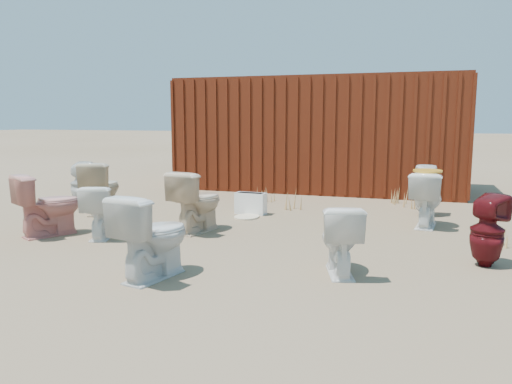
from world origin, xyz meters
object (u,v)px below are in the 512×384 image
(toilet_back_beige_left, at_px, (102,188))
(loose_tank, at_px, (251,203))
(toilet_front_a, at_px, (102,211))
(toilet_front_e, at_px, (340,239))
(toilet_back_a, at_px, (81,184))
(toilet_back_yellowlid, at_px, (426,199))
(toilet_front_c, at_px, (153,236))
(toilet_back_beige_right, at_px, (197,201))
(toilet_back_e, at_px, (426,191))
(shipping_container, at_px, (320,134))
(toilet_front_maroon, at_px, (487,231))
(toilet_front_pink, at_px, (49,205))

(toilet_back_beige_left, bearing_deg, loose_tank, -175.51)
(toilet_front_a, bearing_deg, toilet_front_e, 151.93)
(toilet_back_a, height_order, toilet_back_yellowlid, toilet_back_yellowlid)
(toilet_front_c, bearing_deg, toilet_back_beige_right, -65.31)
(toilet_back_yellowlid, height_order, toilet_back_e, toilet_back_e)
(toilet_front_c, relative_size, toilet_back_yellowlid, 1.06)
(toilet_front_a, relative_size, toilet_back_a, 0.89)
(shipping_container, xyz_separation_m, toilet_back_beige_right, (-0.77, -4.85, -0.78))
(toilet_front_c, relative_size, toilet_front_maroon, 1.10)
(toilet_back_a, bearing_deg, toilet_back_beige_right, 150.34)
(shipping_container, relative_size, toilet_back_beige_left, 7.03)
(toilet_back_beige_right, bearing_deg, toilet_front_a, 46.30)
(loose_tank, bearing_deg, toilet_back_yellowlid, 1.99)
(toilet_back_beige_right, distance_m, loose_tank, 1.48)
(toilet_front_e, bearing_deg, toilet_back_beige_right, -47.47)
(toilet_front_maroon, bearing_deg, toilet_front_a, 35.71)
(shipping_container, bearing_deg, toilet_back_yellowlid, -57.77)
(toilet_front_a, distance_m, toilet_back_e, 4.96)
(toilet_front_pink, distance_m, toilet_front_c, 2.50)
(toilet_front_maroon, height_order, toilet_back_yellowlid, toilet_back_yellowlid)
(toilet_front_e, bearing_deg, toilet_front_maroon, -169.29)
(toilet_back_a, height_order, loose_tank, toilet_back_a)
(toilet_front_c, distance_m, toilet_front_maroon, 3.45)
(toilet_front_pink, xyz_separation_m, toilet_back_beige_right, (1.78, 0.82, 0.01))
(toilet_front_e, height_order, toilet_back_beige_right, toilet_back_beige_right)
(toilet_back_a, relative_size, toilet_back_yellowlid, 0.98)
(toilet_front_c, distance_m, toilet_back_beige_left, 3.66)
(toilet_front_maroon, height_order, toilet_back_e, toilet_back_e)
(shipping_container, distance_m, toilet_back_beige_left, 5.05)
(shipping_container, relative_size, toilet_back_yellowlid, 7.56)
(toilet_back_beige_left, relative_size, toilet_back_beige_right, 1.01)
(toilet_front_c, xyz_separation_m, toilet_back_a, (-3.27, 3.22, -0.03))
(loose_tank, bearing_deg, toilet_back_a, -172.28)
(toilet_front_c, bearing_deg, shipping_container, -80.55)
(toilet_front_pink, distance_m, toilet_back_a, 2.31)
(toilet_front_a, xyz_separation_m, toilet_front_maroon, (4.62, 0.15, 0.03))
(shipping_container, relative_size, toilet_back_a, 7.67)
(toilet_front_pink, bearing_deg, toilet_back_yellowlid, -127.97)
(toilet_front_maroon, distance_m, toilet_back_a, 6.66)
(loose_tank, bearing_deg, toilet_front_maroon, -26.78)
(toilet_front_e, bearing_deg, toilet_front_c, 5.33)
(shipping_container, distance_m, loose_tank, 3.61)
(toilet_back_a, height_order, toilet_back_beige_right, toilet_back_beige_right)
(toilet_front_e, relative_size, toilet_back_beige_right, 0.84)
(toilet_back_beige_left, height_order, toilet_back_beige_right, toilet_back_beige_left)
(shipping_container, distance_m, toilet_back_e, 3.59)
(toilet_front_c, bearing_deg, toilet_front_a, -28.51)
(toilet_back_yellowlid, bearing_deg, toilet_back_e, -84.46)
(toilet_back_beige_left, bearing_deg, toilet_front_a, 112.60)
(toilet_front_e, relative_size, toilet_back_yellowlid, 0.90)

